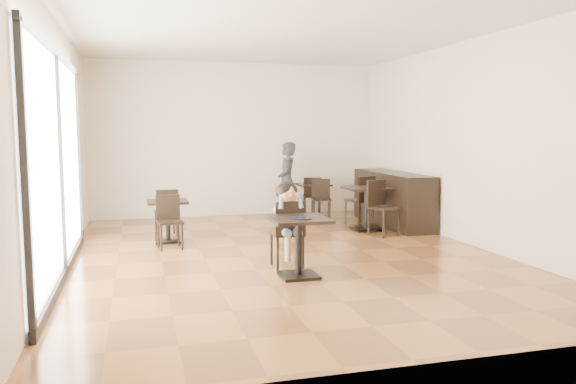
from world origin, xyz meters
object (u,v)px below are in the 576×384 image
object	(u,v)px
chair_back_a	(312,196)
chair_left_b	(170,222)
cafe_table_left	(168,221)
chair_back_b	(321,200)
child_chair	(287,234)
chair_left_a	(166,212)
child	(287,225)
chair_mid_b	(384,208)
child_table	(299,247)
adult_patron	(287,181)
chair_mid_a	(359,200)
cafe_table_back	(313,200)
cafe_table_mid	(366,209)

from	to	relation	value
chair_back_a	chair_left_b	bearing A→B (deg)	54.81
cafe_table_left	chair_back_b	xyz separation A→B (m)	(3.10, 1.48, 0.07)
child_chair	chair_back_a	world-z (taller)	child_chair
child_chair	chair_left_b	xyz separation A→B (m)	(-1.42, 1.56, -0.04)
child_chair	chair_left_a	xyz separation A→B (m)	(-1.42, 2.66, -0.04)
child	chair_back_a	size ratio (longest dim) A/B	1.36
chair_left_b	chair_back_a	world-z (taller)	chair_back_a
chair_mid_b	chair_back_b	xyz separation A→B (m)	(-0.50, 1.85, -0.06)
child_table	adult_patron	world-z (taller)	adult_patron
chair_mid_a	chair_mid_b	xyz separation A→B (m)	(0.00, -1.10, 0.00)
child_table	cafe_table_back	bearing A→B (deg)	70.25
child_chair	chair_mid_b	size ratio (longest dim) A/B	0.95
child_table	adult_patron	bearing A→B (deg)	76.76
child_table	cafe_table_mid	size ratio (longest dim) A/B	0.95
child_chair	chair_back_b	distance (m)	3.96
cafe_table_back	child_chair	bearing A→B (deg)	-112.14
child_table	chair_mid_a	xyz separation A→B (m)	(2.19, 3.38, 0.10)
chair_mid_a	chair_back_a	world-z (taller)	chair_mid_a
chair_left_a	child_chair	bearing A→B (deg)	112.74
cafe_table_mid	chair_back_a	size ratio (longest dim) A/B	0.95
cafe_table_back	chair_mid_a	distance (m)	1.40
cafe_table_left	child	bearing A→B (deg)	-55.96
chair_mid_a	chair_mid_b	distance (m)	1.10
chair_left_b	chair_back_a	xyz separation A→B (m)	(3.10, 2.66, 0.01)
child	chair_left_b	world-z (taller)	child
child_table	child_chair	distance (m)	0.56
child	cafe_table_back	distance (m)	4.47
cafe_table_mid	cafe_table_back	xyz separation A→B (m)	(-0.42, 1.85, -0.05)
child_chair	chair_mid_b	xyz separation A→B (m)	(2.19, 1.73, 0.03)
child_table	chair_left_a	distance (m)	3.51
cafe_table_mid	chair_left_a	bearing A→B (deg)	173.96
chair_mid_a	chair_left_a	xyz separation A→B (m)	(-3.61, -0.18, -0.06)
child	chair_back_b	size ratio (longest dim) A/B	1.36
chair_mid_a	chair_left_b	size ratio (longest dim) A/B	1.16
child	chair_back_b	distance (m)	3.96
child_table	chair_mid_a	distance (m)	4.03
chair_left_a	chair_left_b	world-z (taller)	same
adult_patron	cafe_table_mid	size ratio (longest dim) A/B	2.00
chair_mid_a	cafe_table_left	bearing A→B (deg)	-9.15
chair_left_a	chair_mid_b	bearing A→B (deg)	160.23
cafe_table_left	chair_back_a	world-z (taller)	chair_back_a
adult_patron	chair_mid_a	size ratio (longest dim) A/B	1.66
cafe_table_mid	chair_back_b	world-z (taller)	chair_back_b
child_table	chair_back_b	distance (m)	4.46
child_chair	cafe_table_mid	bearing A→B (deg)	-132.56
chair_back_a	chair_back_b	distance (m)	0.63
child	cafe_table_mid	xyz separation A→B (m)	(2.10, 2.28, -0.17)
chair_left_a	chair_back_a	size ratio (longest dim) A/B	0.99
child_chair	chair_left_b	world-z (taller)	child_chair
chair_left_a	chair_left_b	xyz separation A→B (m)	(0.00, -1.10, 0.00)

